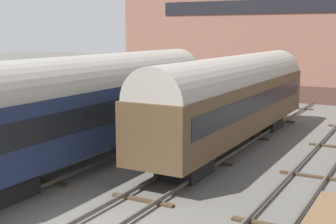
{
  "coord_description": "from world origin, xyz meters",
  "views": [
    {
      "loc": [
        8.76,
        -11.09,
        6.23
      ],
      "look_at": [
        -2.43,
        9.47,
        2.2
      ],
      "focal_mm": 50.0,
      "sensor_mm": 36.0,
      "label": 1
    }
  ],
  "objects": [
    {
      "name": "train_car_navy",
      "position": [
        -4.85,
        6.53,
        2.93
      ],
      "size": [
        3.08,
        18.03,
        5.17
      ],
      "color": "black",
      "rests_on": "ground"
    },
    {
      "name": "train_car_brown",
      "position": [
        0.0,
        12.41,
        2.84
      ],
      "size": [
        2.93,
        17.94,
        4.98
      ],
      "color": "black",
      "rests_on": "ground"
    },
    {
      "name": "warehouse_building",
      "position": [
        -2.77,
        35.71,
        7.68
      ],
      "size": [
        32.06,
        10.96,
        15.35
      ],
      "color": "#4F342A",
      "rests_on": "ground"
    }
  ]
}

